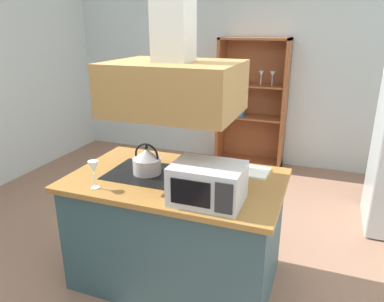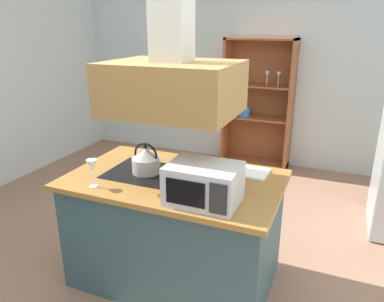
{
  "view_description": "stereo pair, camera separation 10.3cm",
  "coord_description": "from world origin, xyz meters",
  "px_view_note": "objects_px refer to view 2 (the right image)",
  "views": [
    {
      "loc": [
        0.94,
        -2.36,
        2.0
      ],
      "look_at": [
        -0.07,
        0.32,
        1.0
      ],
      "focal_mm": 33.96,
      "sensor_mm": 36.0,
      "label": 1
    },
    {
      "loc": [
        1.04,
        -2.33,
        2.0
      ],
      "look_at": [
        -0.07,
        0.32,
        1.0
      ],
      "focal_mm": 33.96,
      "sensor_mm": 36.0,
      "label": 2
    }
  ],
  "objects_px": {
    "kettle": "(146,160)",
    "wine_glass_on_counter": "(92,167)",
    "microwave": "(204,184)",
    "cutting_board": "(246,171)",
    "dish_cabinet": "(258,111)"
  },
  "relations": [
    {
      "from": "kettle",
      "to": "wine_glass_on_counter",
      "type": "xyz_separation_m",
      "value": [
        -0.22,
        -0.37,
        0.05
      ]
    },
    {
      "from": "microwave",
      "to": "dish_cabinet",
      "type": "bearing_deg",
      "value": 96.34
    },
    {
      "from": "microwave",
      "to": "wine_glass_on_counter",
      "type": "bearing_deg",
      "value": -174.27
    },
    {
      "from": "cutting_board",
      "to": "wine_glass_on_counter",
      "type": "bearing_deg",
      "value": -144.35
    },
    {
      "from": "microwave",
      "to": "wine_glass_on_counter",
      "type": "xyz_separation_m",
      "value": [
        -0.81,
        -0.08,
        0.02
      ]
    },
    {
      "from": "kettle",
      "to": "wine_glass_on_counter",
      "type": "relative_size",
      "value": 1.18
    },
    {
      "from": "dish_cabinet",
      "to": "wine_glass_on_counter",
      "type": "relative_size",
      "value": 8.92
    },
    {
      "from": "kettle",
      "to": "wine_glass_on_counter",
      "type": "bearing_deg",
      "value": -120.48
    },
    {
      "from": "kettle",
      "to": "cutting_board",
      "type": "bearing_deg",
      "value": 22.68
    },
    {
      "from": "cutting_board",
      "to": "microwave",
      "type": "relative_size",
      "value": 0.74
    },
    {
      "from": "kettle",
      "to": "microwave",
      "type": "distance_m",
      "value": 0.66
    },
    {
      "from": "dish_cabinet",
      "to": "wine_glass_on_counter",
      "type": "height_order",
      "value": "dish_cabinet"
    },
    {
      "from": "dish_cabinet",
      "to": "microwave",
      "type": "height_order",
      "value": "dish_cabinet"
    },
    {
      "from": "dish_cabinet",
      "to": "microwave",
      "type": "bearing_deg",
      "value": -83.66
    },
    {
      "from": "wine_glass_on_counter",
      "to": "kettle",
      "type": "bearing_deg",
      "value": 59.52
    }
  ]
}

